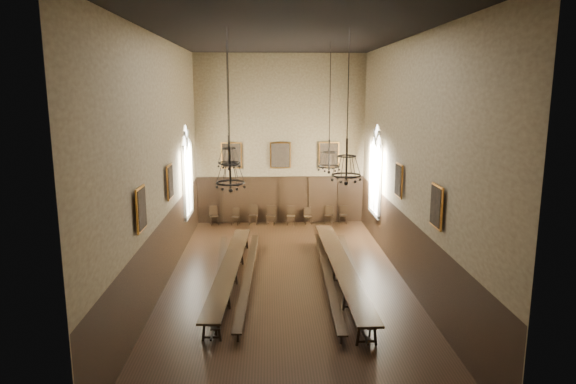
{
  "coord_description": "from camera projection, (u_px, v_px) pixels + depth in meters",
  "views": [
    {
      "loc": [
        -0.64,
        -18.27,
        7.12
      ],
      "look_at": [
        0.12,
        1.5,
        3.17
      ],
      "focal_mm": 32.0,
      "sensor_mm": 36.0,
      "label": 1
    }
  ],
  "objects": [
    {
      "name": "chair_1",
      "position": [
        236.0,
        220.0,
        27.55
      ],
      "size": [
        0.47,
        0.47,
        0.89
      ],
      "rotation": [
        0.0,
        0.0,
        -0.23
      ],
      "color": "black",
      "rests_on": "floor"
    },
    {
      "name": "chair_3",
      "position": [
        271.0,
        219.0,
        27.59
      ],
      "size": [
        0.49,
        0.49,
        1.01
      ],
      "rotation": [
        0.0,
        0.0,
        -0.1
      ],
      "color": "black",
      "rests_on": "floor"
    },
    {
      "name": "chandelier_front_right",
      "position": [
        346.0,
        166.0,
        16.22
      ],
      "size": [
        0.95,
        0.95,
        4.71
      ],
      "color": "black",
      "rests_on": "ceiling"
    },
    {
      "name": "chair_5",
      "position": [
        308.0,
        219.0,
        27.72
      ],
      "size": [
        0.44,
        0.44,
        0.88
      ],
      "rotation": [
        0.0,
        0.0,
        0.14
      ],
      "color": "black",
      "rests_on": "floor"
    },
    {
      "name": "chandelier_front_left",
      "position": [
        230.0,
        173.0,
        16.34
      ],
      "size": [
        0.94,
        0.94,
        4.96
      ],
      "color": "black",
      "rests_on": "ceiling"
    },
    {
      "name": "window_right",
      "position": [
        376.0,
        170.0,
        24.21
      ],
      "size": [
        0.2,
        2.2,
        4.6
      ],
      "primitive_type": null,
      "color": "white",
      "rests_on": "wall_right"
    },
    {
      "name": "chandelier_back_left",
      "position": [
        229.0,
        155.0,
        20.52
      ],
      "size": [
        0.9,
        0.9,
        4.92
      ],
      "color": "black",
      "rests_on": "ceiling"
    },
    {
      "name": "floor",
      "position": [
        286.0,
        282.0,
        19.32
      ],
      "size": [
        9.0,
        18.0,
        0.02
      ],
      "primitive_type": "cube",
      "color": "black",
      "rests_on": "ground"
    },
    {
      "name": "portrait_back_0",
      "position": [
        231.0,
        156.0,
        27.2
      ],
      "size": [
        1.1,
        0.12,
        1.4
      ],
      "color": "orange",
      "rests_on": "wall_back"
    },
    {
      "name": "portrait_right_1",
      "position": [
        437.0,
        206.0,
        15.33
      ],
      "size": [
        0.12,
        1.0,
        1.3
      ],
      "color": "orange",
      "rests_on": "wall_right"
    },
    {
      "name": "wall_back",
      "position": [
        280.0,
        140.0,
        27.27
      ],
      "size": [
        9.0,
        0.02,
        9.0
      ],
      "primitive_type": "cube",
      "color": "#80704E",
      "rests_on": "ground"
    },
    {
      "name": "portrait_left_1",
      "position": [
        141.0,
        209.0,
        15.0
      ],
      "size": [
        0.12,
        1.0,
        1.3
      ],
      "color": "orange",
      "rests_on": "wall_left"
    },
    {
      "name": "chandelier_back_right",
      "position": [
        329.0,
        159.0,
        21.28
      ],
      "size": [
        0.91,
        0.91,
        5.17
      ],
      "color": "black",
      "rests_on": "ceiling"
    },
    {
      "name": "table_right",
      "position": [
        341.0,
        273.0,
        19.14
      ],
      "size": [
        0.91,
        10.62,
        0.83
      ],
      "rotation": [
        0.0,
        0.0,
        0.02
      ],
      "color": "black",
      "rests_on": "floor"
    },
    {
      "name": "portrait_back_1",
      "position": [
        280.0,
        155.0,
        27.3
      ],
      "size": [
        1.1,
        0.12,
        1.4
      ],
      "color": "orange",
      "rests_on": "wall_back"
    },
    {
      "name": "window_left",
      "position": [
        187.0,
        171.0,
        23.88
      ],
      "size": [
        0.2,
        2.2,
        4.6
      ],
      "primitive_type": null,
      "color": "white",
      "rests_on": "wall_left"
    },
    {
      "name": "wall_front",
      "position": [
        303.0,
        232.0,
        9.61
      ],
      "size": [
        9.0,
        0.02,
        9.0
      ],
      "primitive_type": "cube",
      "color": "#80704E",
      "rests_on": "ground"
    },
    {
      "name": "table_left",
      "position": [
        230.0,
        274.0,
        19.05
      ],
      "size": [
        1.17,
        9.81,
        0.76
      ],
      "rotation": [
        0.0,
        0.0,
        -0.05
      ],
      "color": "black",
      "rests_on": "floor"
    },
    {
      "name": "chair_0",
      "position": [
        214.0,
        219.0,
        27.54
      ],
      "size": [
        0.55,
        0.55,
        1.0
      ],
      "rotation": [
        0.0,
        0.0,
        0.28
      ],
      "color": "black",
      "rests_on": "floor"
    },
    {
      "name": "portrait_left_0",
      "position": [
        170.0,
        182.0,
        19.41
      ],
      "size": [
        0.12,
        1.0,
        1.3
      ],
      "color": "orange",
      "rests_on": "wall_left"
    },
    {
      "name": "bench_left_inner",
      "position": [
        248.0,
        276.0,
        19.18
      ],
      "size": [
        0.59,
        9.92,
        0.45
      ],
      "rotation": [
        0.0,
        0.0,
        -0.03
      ],
      "color": "black",
      "rests_on": "floor"
    },
    {
      "name": "bench_right_inner",
      "position": [
        327.0,
        276.0,
        19.19
      ],
      "size": [
        0.59,
        10.22,
        0.46
      ],
      "rotation": [
        0.0,
        0.0,
        -0.03
      ],
      "color": "black",
      "rests_on": "floor"
    },
    {
      "name": "portrait_back_2",
      "position": [
        329.0,
        155.0,
        27.4
      ],
      "size": [
        1.1,
        0.12,
        1.4
      ],
      "color": "orange",
      "rests_on": "wall_back"
    },
    {
      "name": "bench_left_outer",
      "position": [
        221.0,
        276.0,
        19.25
      ],
      "size": [
        0.82,
        9.47,
        0.43
      ],
      "rotation": [
        0.0,
        0.0,
        0.06
      ],
      "color": "black",
      "rests_on": "floor"
    },
    {
      "name": "wainscot_panelling",
      "position": [
        286.0,
        250.0,
        19.07
      ],
      "size": [
        9.0,
        18.0,
        2.5
      ],
      "primitive_type": null,
      "color": "black",
      "rests_on": "floor"
    },
    {
      "name": "chair_2",
      "position": [
        253.0,
        219.0,
        27.6
      ],
      "size": [
        0.49,
        0.49,
        1.03
      ],
      "rotation": [
        0.0,
        0.0,
        -0.09
      ],
      "color": "black",
      "rests_on": "floor"
    },
    {
      "name": "chair_4",
      "position": [
        291.0,
        219.0,
        27.58
      ],
      "size": [
        0.46,
        0.46,
        0.99
      ],
      "rotation": [
        0.0,
        0.0,
        -0.04
      ],
      "color": "black",
      "rests_on": "floor"
    },
    {
      "name": "chair_7",
      "position": [
        343.0,
        218.0,
        27.83
      ],
      "size": [
        0.49,
        0.49,
        0.95
      ],
      "rotation": [
        0.0,
        0.0,
        -0.17
      ],
      "color": "black",
      "rests_on": "floor"
    },
    {
      "name": "portrait_right_0",
      "position": [
        399.0,
        180.0,
        19.74
      ],
      "size": [
        0.12,
        1.0,
        1.3
      ],
      "color": "orange",
      "rests_on": "wall_right"
    },
    {
      "name": "bench_right_outer",
      "position": [
        353.0,
        274.0,
        19.36
      ],
      "size": [
        0.75,
        9.61,
        0.43
      ],
      "rotation": [
        0.0,
        0.0,
        -0.05
      ],
      "color": "black",
      "rests_on": "floor"
    },
    {
      "name": "ceiling",
      "position": [
        286.0,
        34.0,
        17.56
      ],
      "size": [
        9.0,
        18.0,
        0.02
      ],
      "primitive_type": "cube",
      "color": "black",
      "rests_on": "ground"
    },
    {
      "name": "chair_6",
      "position": [
        329.0,
        218.0,
        27.8
      ],
      "size": [
        0.52,
        0.52,
        0.95
      ],
      "rotation": [
        0.0,
        0.0,
        -0.29
      ],
      "color": "black",
      "rests_on": "floor"
    },
    {
      "name": "wall_right",
      "position": [
        410.0,
        163.0,
        18.61
      ],
      "size": [
        0.02,
        18.0,
        9.0
      ],
      "primitive_type": "cube",
      "color": "#80704E",
      "rests_on": "ground"
    },
    {
      "name": "wall_left",
      "position": [
        160.0,
        165.0,
        18.27
      ],
      "size": [
        0.02,
        18.0,
        9.0
      ],
      "primitive_type": "cube",
      "color": "#80704E",
      "rests_on": "ground"
    }
  ]
}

